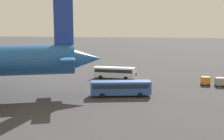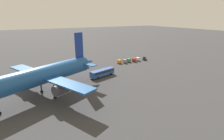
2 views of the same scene
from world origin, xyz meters
name	(u,v)px [view 1 (image 1 of 2)]	position (x,y,z in m)	size (l,w,h in m)	color
ground_plane	(131,77)	(0.00, 0.00, 0.00)	(600.00, 600.00, 0.00)	#38383A
shuttle_bus_near	(114,72)	(4.06, 3.75, 1.86)	(10.94, 3.28, 3.09)	white
shuttle_bus_far	(121,87)	(-1.18, 22.19, 1.84)	(12.12, 5.88, 3.05)	#2D5199
worker_person	(136,73)	(-0.98, -2.18, 0.87)	(0.38, 0.38, 1.74)	#1E1E2D
cargo_cart_grey	(220,81)	(-21.79, 8.19, 1.19)	(2.24, 1.98, 2.06)	#38383D
cargo_cart_orange	(205,80)	(-18.70, 7.47, 1.19)	(2.24, 1.98, 2.06)	#38383D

